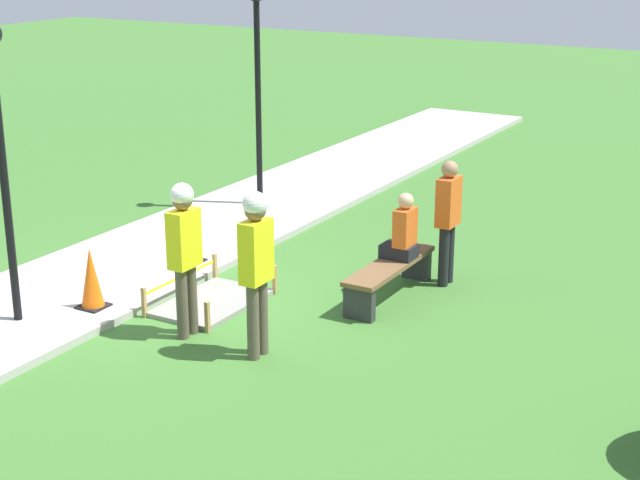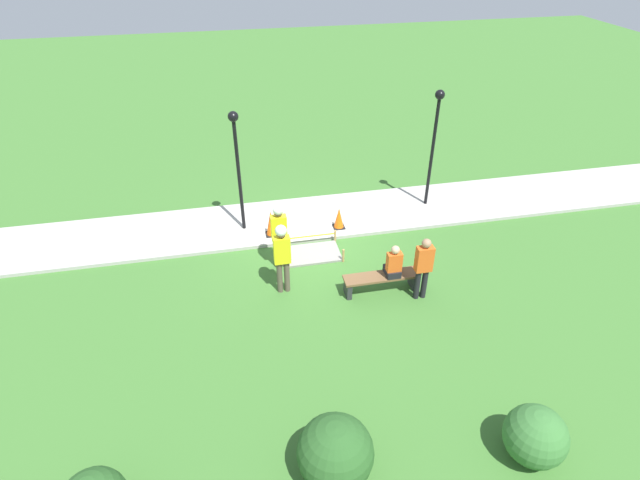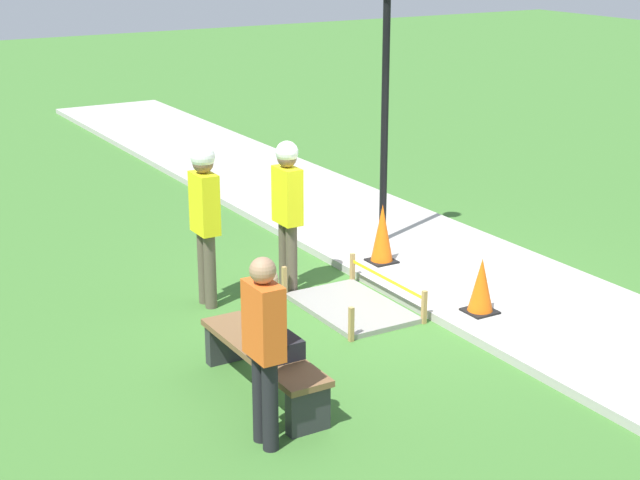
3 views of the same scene
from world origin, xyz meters
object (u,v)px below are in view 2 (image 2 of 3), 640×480
Objects in this scene: traffic_cone_near_patch at (339,218)px; park_bench at (381,280)px; lamppost_near at (237,154)px; bystander_in_orange_shirt at (423,265)px; worker_supervisor at (282,252)px; lamppost_far at (435,132)px; worker_assistant at (279,230)px; person_seated_on_bench at (394,264)px; traffic_cone_far_patch at (271,223)px.

park_bench is at bearing 97.13° from traffic_cone_near_patch.
lamppost_near is at bearing -10.87° from traffic_cone_near_patch.
bystander_in_orange_shirt is 0.48× the size of lamppost_near.
worker_supervisor reaches higher than park_bench.
lamppost_far is (-1.83, -4.21, 1.54)m from bystander_in_orange_shirt.
bystander_in_orange_shirt is (-3.23, 0.92, -0.20)m from worker_supervisor.
traffic_cone_near_patch is 2.98m from park_bench.
worker_assistant is at bearing 24.19° from lamppost_far.
traffic_cone_near_patch is at bearing -82.87° from park_bench.
park_bench is (-0.37, 2.95, -0.07)m from traffic_cone_near_patch.
lamppost_far is at bearing -164.87° from traffic_cone_near_patch.
traffic_cone_near_patch is at bearing -70.00° from bystander_in_orange_shirt.
person_seated_on_bench is 5.16m from lamppost_near.
worker_assistant is at bearing -33.73° from park_bench.
bystander_in_orange_shirt is at bearing 133.61° from traffic_cone_far_patch.
worker_assistant is at bearing -31.76° from person_seated_on_bench.
traffic_cone_far_patch is 5.51m from lamppost_far.
traffic_cone_far_patch is at bearing 145.44° from lamppost_near.
lamppost_near is at bearing -67.13° from worker_assistant.
worker_supervisor is 3.34m from lamppost_near.
traffic_cone_near_patch is 0.83× the size of traffic_cone_far_patch.
person_seated_on_bench is at bearing 133.78° from lamppost_near.
lamppost_near is (3.39, -3.53, 1.63)m from person_seated_on_bench.
person_seated_on_bench is 0.25× the size of lamppost_near.
person_seated_on_bench is at bearing 131.13° from traffic_cone_far_patch.
lamppost_far reaches higher than bystander_in_orange_shirt.
lamppost_near is (0.75, -2.99, 1.28)m from worker_supervisor.
worker_assistant is 2.49m from lamppost_near.
lamppost_near is (0.82, -1.94, 1.32)m from worker_assistant.
lamppost_far reaches higher than person_seated_on_bench.
lamppost_near reaches higher than traffic_cone_far_patch.
traffic_cone_far_patch is 0.87× the size of person_seated_on_bench.
worker_supervisor is at bearing 32.99° from lamppost_far.
traffic_cone_near_patch is 0.35× the size of worker_assistant.
lamppost_far is at bearing -125.43° from park_bench.
worker_supervisor is at bearing 86.20° from worker_assistant.
lamppost_near is at bearing -44.46° from bystander_in_orange_shirt.
person_seated_on_bench reaches higher than park_bench.
traffic_cone_near_patch is at bearing 179.72° from traffic_cone_far_patch.
lamppost_near reaches higher than bystander_in_orange_shirt.
bystander_in_orange_shirt is at bearing 135.54° from lamppost_near.
person_seated_on_bench is 0.48× the size of worker_assistant.
lamppost_near is at bearing 2.93° from lamppost_far.
lamppost_far is (-5.06, -0.82, 2.03)m from traffic_cone_far_patch.
worker_assistant is 5.64m from lamppost_far.
park_bench is 0.53× the size of lamppost_near.
lamppost_near is at bearing -75.90° from worker_supervisor.
worker_supervisor is 1.03× the size of worker_assistant.
traffic_cone_near_patch is 0.18× the size of lamppost_far.
traffic_cone_near_patch is at bearing 169.13° from lamppost_near.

